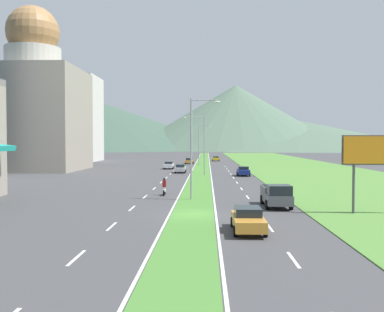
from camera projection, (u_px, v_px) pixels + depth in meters
The scene contains 44 objects.
ground_plane at pixel (193, 215), 32.86m from camera, with size 600.00×600.00×0.00m, color #424244.
grass_median at pixel (202, 167), 92.79m from camera, with size 3.20×240.00×0.06m, color #477F33.
grass_verge_right at pixel (300, 168), 92.09m from camera, with size 24.00×240.00×0.06m, color #518438.
lane_dash_left_1 at pixel (76, 258), 20.72m from camera, with size 0.16×2.80×0.01m, color silver.
lane_dash_left_2 at pixel (112, 226), 28.39m from camera, with size 0.16×2.80×0.01m, color silver.
lane_dash_left_3 at pixel (132, 208), 36.05m from camera, with size 0.16×2.80×0.01m, color silver.
lane_dash_left_4 at pixel (145, 197), 43.71m from camera, with size 0.16×2.80×0.01m, color silver.
lane_dash_left_5 at pixel (154, 188), 51.38m from camera, with size 0.16×2.80×0.01m, color silver.
lane_dash_left_6 at pixel (161, 182), 59.04m from camera, with size 0.16×2.80×0.01m, color silver.
lane_dash_left_7 at pixel (166, 178), 66.71m from camera, with size 0.16×2.80×0.01m, color silver.
lane_dash_left_8 at pixel (171, 174), 74.37m from camera, with size 0.16×2.80×0.01m, color silver.
lane_dash_left_9 at pixel (174, 171), 82.04m from camera, with size 0.16×2.80×0.01m, color silver.
lane_dash_left_10 at pixel (177, 168), 89.70m from camera, with size 0.16×2.80×0.01m, color silver.
lane_dash_left_11 at pixel (179, 166), 97.37m from camera, with size 0.16×2.80×0.01m, color silver.
lane_dash_right_1 at pixel (293, 260), 20.37m from camera, with size 0.16×2.80×0.01m, color silver.
lane_dash_right_2 at pixel (270, 227), 28.04m from camera, with size 0.16×2.80×0.01m, color silver.
lane_dash_right_3 at pixel (256, 209), 35.70m from camera, with size 0.16×2.80×0.01m, color silver.
lane_dash_right_4 at pixel (248, 197), 43.37m from camera, with size 0.16×2.80×0.01m, color silver.
lane_dash_right_5 at pixel (241, 189), 51.03m from camera, with size 0.16×2.80×0.01m, color silver.
lane_dash_right_6 at pixel (237, 183), 58.69m from camera, with size 0.16×2.80×0.01m, color silver.
lane_dash_right_7 at pixel (234, 178), 66.36m from camera, with size 0.16×2.80×0.01m, color silver.
lane_dash_right_8 at pixel (231, 174), 74.02m from camera, with size 0.16×2.80×0.01m, color silver.
lane_dash_right_9 at pixel (229, 171), 81.69m from camera, with size 0.16×2.80×0.01m, color silver.
lane_dash_right_10 at pixel (227, 168), 89.35m from camera, with size 0.16×2.80×0.01m, color silver.
lane_dash_right_11 at pixel (225, 166), 97.02m from camera, with size 0.16×2.80×0.01m, color silver.
edge_line_median_left at pixel (194, 167), 92.85m from camera, with size 0.16×240.00×0.01m, color silver.
edge_line_median_right at pixel (210, 168), 92.73m from camera, with size 0.16×240.00×0.01m, color silver.
domed_building at pixel (34, 105), 84.26m from camera, with size 18.13×18.13×31.39m.
midrise_colored at pixel (72, 119), 122.73m from camera, with size 14.39×14.39×23.61m, color silver.
hill_far_left at pixel (86, 123), 322.22m from camera, with size 217.96×217.96×38.20m, color #3D5647.
hill_far_center at pixel (236, 117), 306.05m from camera, with size 151.99×151.99×44.86m, color #516B56.
hill_far_right at pixel (297, 135), 304.88m from camera, with size 185.21×185.21×20.22m, color #516B56.
street_lamp_near at pixel (194, 142), 41.06m from camera, with size 2.81×0.46×9.53m.
street_lamp_mid at pixel (202, 141), 70.67m from camera, with size 3.55×0.31×9.65m.
street_lamp_far at pixel (200, 142), 100.29m from camera, with size 3.01×0.48×9.35m.
billboard_roadside at pixel (380, 154), 32.96m from camera, with size 5.63×0.28×5.99m.
car_0 at pixel (248, 219), 26.75m from camera, with size 1.95×4.67×1.48m.
car_1 at pixel (189, 161), 108.28m from camera, with size 2.02×4.72×1.45m.
car_2 at pixel (169, 165), 88.08m from camera, with size 1.89×4.43×1.49m.
car_3 at pixel (180, 168), 77.33m from camera, with size 1.88×4.71×1.49m.
car_4 at pixel (243, 171), 70.25m from camera, with size 1.99×4.34×1.51m.
car_5 at pixel (216, 159), 123.68m from camera, with size 1.94×4.31×1.35m.
pickup_truck_0 at pixel (277, 196), 36.59m from camera, with size 2.18×5.40×2.00m.
motorcycle_rider at pixel (164, 188), 44.87m from camera, with size 0.36×2.00×1.80m.
Camera 1 is at (1.07, -32.68, 5.50)m, focal length 41.03 mm.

